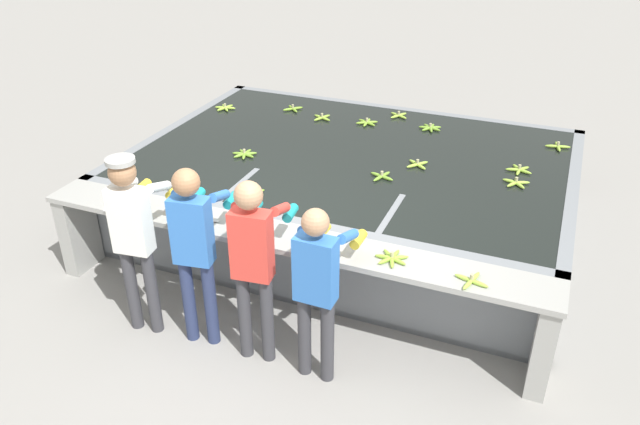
% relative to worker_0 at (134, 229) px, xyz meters
% --- Properties ---
extents(ground_plane, '(80.00, 80.00, 0.00)m').
position_rel_worker_0_xyz_m(ground_plane, '(1.08, 0.34, -1.03)').
color(ground_plane, gray).
rests_on(ground_plane, ground).
extents(wash_tank, '(4.78, 3.40, 0.91)m').
position_rel_worker_0_xyz_m(wash_tank, '(1.08, 2.48, -0.58)').
color(wash_tank, gray).
rests_on(wash_tank, ground).
extents(work_ledge, '(4.78, 0.45, 0.91)m').
position_rel_worker_0_xyz_m(work_ledge, '(1.08, 0.56, -0.38)').
color(work_ledge, '#9E9E99').
rests_on(work_ledge, ground).
extents(worker_0, '(0.46, 0.74, 1.69)m').
position_rel_worker_0_xyz_m(worker_0, '(0.00, 0.00, 0.00)').
color(worker_0, '#38383D').
rests_on(worker_0, ground).
extents(worker_1, '(0.48, 0.74, 1.67)m').
position_rel_worker_0_xyz_m(worker_1, '(0.56, 0.06, -0.03)').
color(worker_1, navy).
rests_on(worker_1, ground).
extents(worker_2, '(0.46, 0.73, 1.67)m').
position_rel_worker_0_xyz_m(worker_2, '(1.11, 0.05, -0.03)').
color(worker_2, '#38383D').
rests_on(worker_2, ground).
extents(worker_3, '(0.41, 0.71, 1.56)m').
position_rel_worker_0_xyz_m(worker_3, '(1.66, 0.03, -0.10)').
color(worker_3, '#38383D').
rests_on(worker_3, ground).
extents(banana_bunch_floating_0, '(0.28, 0.28, 0.08)m').
position_rel_worker_0_xyz_m(banana_bunch_floating_0, '(-0.01, 1.96, -0.11)').
color(banana_bunch_floating_0, '#75A333').
rests_on(banana_bunch_floating_0, wash_tank).
extents(banana_bunch_floating_1, '(0.28, 0.28, 0.08)m').
position_rel_worker_0_xyz_m(banana_bunch_floating_1, '(1.57, 1.99, -0.11)').
color(banana_bunch_floating_1, '#75A333').
rests_on(banana_bunch_floating_1, wash_tank).
extents(banana_bunch_floating_2, '(0.28, 0.27, 0.08)m').
position_rel_worker_0_xyz_m(banana_bunch_floating_2, '(2.86, 2.69, -0.11)').
color(banana_bunch_floating_2, '#93BC3D').
rests_on(banana_bunch_floating_2, wash_tank).
extents(banana_bunch_floating_3, '(0.28, 0.28, 0.08)m').
position_rel_worker_0_xyz_m(banana_bunch_floating_3, '(3.19, 3.51, -0.11)').
color(banana_bunch_floating_3, '#93BC3D').
rests_on(banana_bunch_floating_3, wash_tank).
extents(banana_bunch_floating_4, '(0.28, 0.27, 0.08)m').
position_rel_worker_0_xyz_m(banana_bunch_floating_4, '(2.86, 2.36, -0.11)').
color(banana_bunch_floating_4, '#9EC642').
rests_on(banana_bunch_floating_4, wash_tank).
extents(banana_bunch_floating_5, '(0.24, 0.24, 0.08)m').
position_rel_worker_0_xyz_m(banana_bunch_floating_5, '(1.83, 2.42, -0.11)').
color(banana_bunch_floating_5, '#9EC642').
rests_on(banana_bunch_floating_5, wash_tank).
extents(banana_bunch_floating_6, '(0.28, 0.28, 0.08)m').
position_rel_worker_0_xyz_m(banana_bunch_floating_6, '(-0.98, 3.22, -0.11)').
color(banana_bunch_floating_6, '#9EC642').
rests_on(banana_bunch_floating_6, wash_tank).
extents(banana_bunch_floating_7, '(0.28, 0.27, 0.08)m').
position_rel_worker_0_xyz_m(banana_bunch_floating_7, '(0.50, 1.15, -0.11)').
color(banana_bunch_floating_7, '#7FAD33').
rests_on(banana_bunch_floating_7, wash_tank).
extents(banana_bunch_floating_8, '(0.23, 0.23, 0.08)m').
position_rel_worker_0_xyz_m(banana_bunch_floating_8, '(-0.13, 3.53, -0.11)').
color(banana_bunch_floating_8, '#7FAD33').
rests_on(banana_bunch_floating_8, wash_tank).
extents(banana_bunch_floating_9, '(0.27, 0.27, 0.08)m').
position_rel_worker_0_xyz_m(banana_bunch_floating_9, '(0.35, 3.36, -0.11)').
color(banana_bunch_floating_9, '#93BC3D').
rests_on(banana_bunch_floating_9, wash_tank).
extents(banana_bunch_floating_10, '(0.28, 0.28, 0.08)m').
position_rel_worker_0_xyz_m(banana_bunch_floating_10, '(1.71, 3.53, -0.11)').
color(banana_bunch_floating_10, '#75A333').
rests_on(banana_bunch_floating_10, wash_tank).
extents(banana_bunch_floating_11, '(0.27, 0.28, 0.08)m').
position_rel_worker_0_xyz_m(banana_bunch_floating_11, '(0.93, 3.41, -0.11)').
color(banana_bunch_floating_11, '#7FAD33').
rests_on(banana_bunch_floating_11, wash_tank).
extents(banana_bunch_floating_12, '(0.26, 0.26, 0.08)m').
position_rel_worker_0_xyz_m(banana_bunch_floating_12, '(1.23, 3.81, -0.11)').
color(banana_bunch_floating_12, '#9EC642').
rests_on(banana_bunch_floating_12, wash_tank).
extents(banana_bunch_ledge_0, '(0.28, 0.28, 0.08)m').
position_rel_worker_0_xyz_m(banana_bunch_ledge_0, '(2.76, 0.47, -0.10)').
color(banana_bunch_ledge_0, '#9EC642').
rests_on(banana_bunch_ledge_0, work_ledge).
extents(banana_bunch_ledge_1, '(0.28, 0.28, 0.08)m').
position_rel_worker_0_xyz_m(banana_bunch_ledge_1, '(2.10, 0.54, -0.10)').
color(banana_bunch_ledge_1, '#8CB738').
rests_on(banana_bunch_ledge_1, work_ledge).
extents(knife_0, '(0.20, 0.32, 0.02)m').
position_rel_worker_0_xyz_m(knife_0, '(-0.70, 0.52, -0.11)').
color(knife_0, silver).
rests_on(knife_0, work_ledge).
extents(knife_1, '(0.35, 0.10, 0.02)m').
position_rel_worker_0_xyz_m(knife_1, '(0.27, 0.51, -0.11)').
color(knife_1, silver).
rests_on(knife_1, work_ledge).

